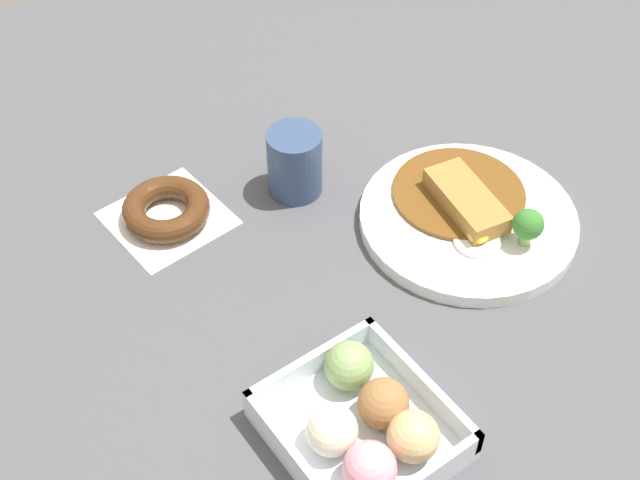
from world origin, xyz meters
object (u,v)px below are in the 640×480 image
Objects in this scene: chocolate_ring_donut at (166,210)px; coffee_mug at (295,163)px; donut_box at (365,424)px; curry_plate at (469,215)px.

chocolate_ring_donut is 0.17m from coffee_mug.
coffee_mug reaches higher than donut_box.
donut_box is 1.97× the size of coffee_mug.
chocolate_ring_donut is 1.62× the size of coffee_mug.
coffee_mug is (0.18, 0.14, 0.03)m from curry_plate.
donut_box is 1.21× the size of chocolate_ring_donut.
curry_plate is 0.33m from donut_box.
coffee_mug is at bearing 37.64° from curry_plate.
chocolate_ring_donut is (0.39, 0.01, -0.01)m from donut_box.
donut_box is 0.39m from chocolate_ring_donut.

